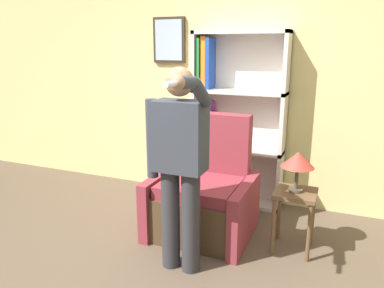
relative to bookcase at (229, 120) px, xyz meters
name	(u,v)px	position (x,y,z in m)	size (l,w,h in m)	color
ground_plane	(144,288)	(-0.08, -1.87, -0.97)	(14.00, 14.00, 0.00)	brown
wall_back	(227,81)	(-0.08, 0.16, 0.43)	(8.00, 0.11, 2.80)	#DBCC84
bookcase	(229,120)	(0.00, 0.00, 0.00)	(1.04, 0.28, 1.96)	silver
armchair	(204,197)	(0.02, -0.83, -0.61)	(0.95, 0.83, 1.15)	#4C3823
person_standing	(179,160)	(0.07, -1.52, -0.03)	(0.54, 0.78, 1.65)	#2D2D33
side_table	(295,204)	(0.88, -0.86, -0.53)	(0.36, 0.36, 0.56)	brown
table_lamp	(298,161)	(0.88, -0.86, -0.13)	(0.28, 0.28, 0.36)	#4C4233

